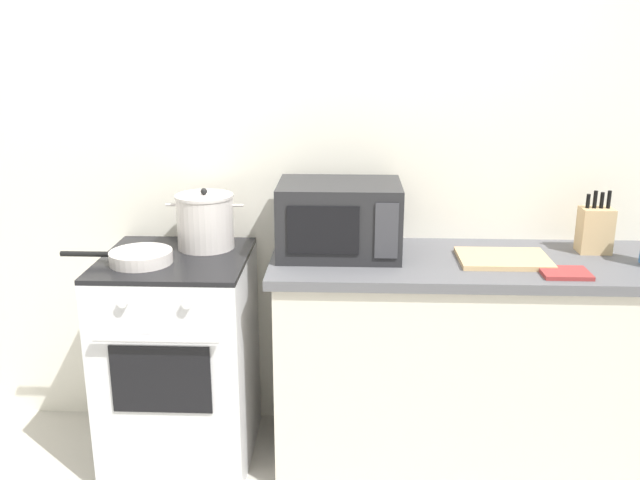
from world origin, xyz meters
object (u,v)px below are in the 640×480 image
stove (180,359)px  stock_pot (205,221)px  cutting_board (503,259)px  frying_pan (139,257)px  oven_mitt (565,273)px  microwave (339,219)px  knife_block (595,229)px

stove → stock_pot: size_ratio=2.79×
stove → stock_pot: (0.11, 0.14, 0.58)m
cutting_board → frying_pan: bearing=-176.7°
stove → oven_mitt: (1.54, -0.16, 0.47)m
stock_pot → cutting_board: stock_pot is taller
cutting_board → stove: bearing=-180.0°
microwave → cutting_board: size_ratio=1.39×
microwave → cutting_board: 0.68m
stock_pot → frying_pan: (-0.23, -0.22, -0.09)m
stove → microwave: (0.68, 0.08, 0.61)m
stock_pot → oven_mitt: 1.47m
stock_pot → microwave: bearing=-5.9°
stock_pot → cutting_board: (1.23, -0.14, -0.11)m
stock_pot → stove: bearing=-127.9°
frying_pan → microwave: microwave is taller
microwave → oven_mitt: size_ratio=2.78×
stove → frying_pan: bearing=-144.8°
cutting_board → microwave: bearing=173.3°
stock_pot → knife_block: 1.64m
frying_pan → microwave: bearing=11.5°
stock_pot → microwave: size_ratio=0.66×
frying_pan → cutting_board: size_ratio=1.25×
knife_block → stove: bearing=-175.4°
stove → cutting_board: (1.34, 0.00, 0.47)m
stock_pot → oven_mitt: size_ratio=1.83×
cutting_board → oven_mitt: (0.20, -0.16, -0.00)m
knife_block → oven_mitt: knife_block is taller
knife_block → oven_mitt: bearing=-124.2°
oven_mitt → cutting_board: bearing=141.1°
knife_block → oven_mitt: size_ratio=1.47×
stock_pot → cutting_board: size_ratio=0.92×
stock_pot → cutting_board: bearing=-6.3°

